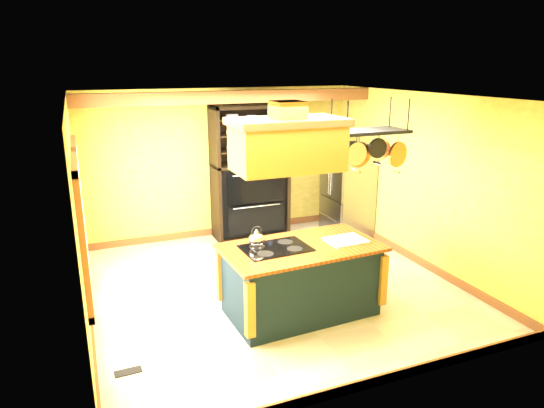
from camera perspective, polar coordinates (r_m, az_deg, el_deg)
floor at (r=7.13m, az=0.12°, el=-9.65°), size 5.00×5.00×0.00m
ceiling at (r=6.43m, az=0.13°, el=12.56°), size 5.00×5.00×0.00m
wall_back at (r=8.96m, az=-5.92°, el=4.78°), size 5.00×0.02×2.70m
wall_front at (r=4.56m, az=12.12°, el=-6.84°), size 5.00×0.02×2.70m
wall_left at (r=6.20m, az=-21.82°, el=-1.46°), size 0.02×5.00×2.70m
wall_right at (r=7.91m, az=17.17°, el=2.62°), size 0.02×5.00×2.70m
ceiling_beam at (r=8.03m, az=-4.54°, el=12.45°), size 5.00×0.15×0.20m
window_near at (r=5.42m, az=-21.37°, el=-3.31°), size 0.06×1.06×1.56m
window_far at (r=6.76m, az=-21.66°, el=0.41°), size 0.06×1.06×1.56m
kitchen_island at (r=6.25m, az=3.37°, el=-8.81°), size 2.02×1.20×1.11m
range_hood at (r=5.65m, az=1.83°, el=7.28°), size 1.33×0.75×0.80m
pot_rack at (r=6.19m, az=11.38°, el=7.25°), size 1.05×0.48×0.86m
refrigerator at (r=9.07m, az=8.85°, el=1.28°), size 0.72×0.85×1.66m
hutch at (r=8.94m, az=-2.66°, el=2.03°), size 1.37×0.62×2.42m
floor_register at (r=5.57m, az=-16.57°, el=-18.38°), size 0.28×0.13×0.01m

